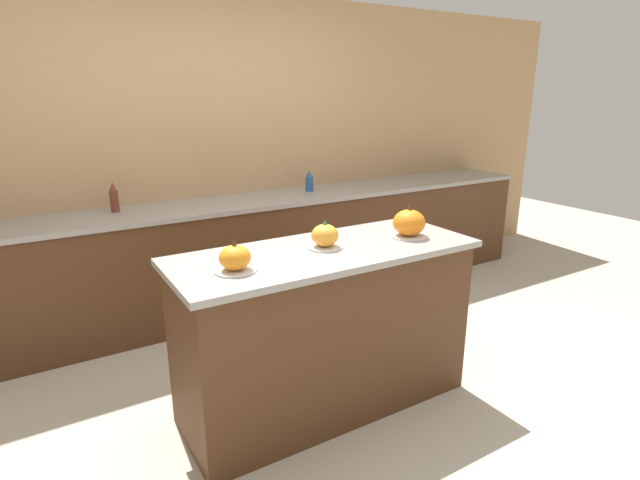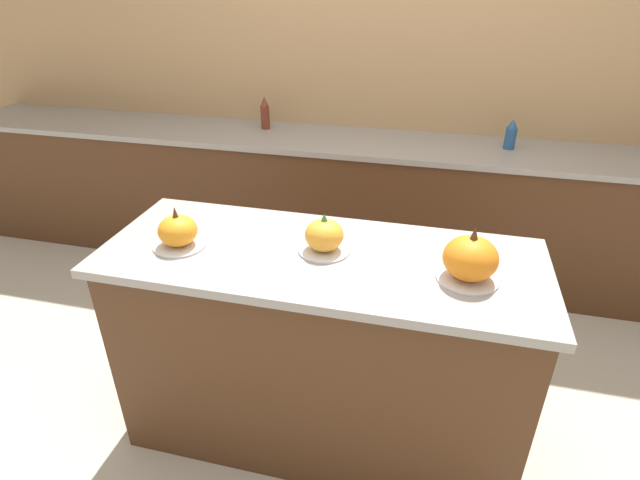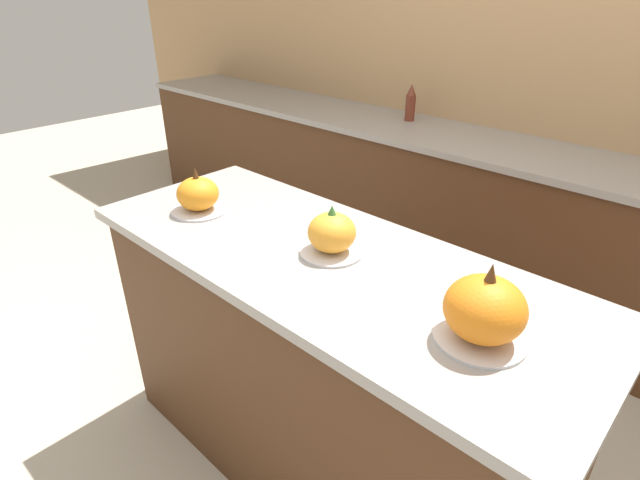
{
  "view_description": "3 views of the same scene",
  "coord_description": "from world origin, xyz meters",
  "px_view_note": "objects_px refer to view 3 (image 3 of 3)",
  "views": [
    {
      "loc": [
        -1.33,
        -2.14,
        1.74
      ],
      "look_at": [
        -0.05,
        -0.01,
        1.0
      ],
      "focal_mm": 28.0,
      "sensor_mm": 36.0,
      "label": 1
    },
    {
      "loc": [
        0.39,
        -1.56,
        1.88
      ],
      "look_at": [
        -0.01,
        0.03,
        0.98
      ],
      "focal_mm": 28.0,
      "sensor_mm": 36.0,
      "label": 2
    },
    {
      "loc": [
        0.89,
        -0.96,
        1.68
      ],
      "look_at": [
        -0.03,
        0.01,
        0.97
      ],
      "focal_mm": 28.0,
      "sensor_mm": 36.0,
      "label": 3
    }
  ],
  "objects_px": {
    "pumpkin_cake_center": "(332,234)",
    "bottle_tall": "(411,103)",
    "pumpkin_cake_right": "(484,311)",
    "pumpkin_cake_left": "(198,195)"
  },
  "relations": [
    {
      "from": "pumpkin_cake_center",
      "to": "bottle_tall",
      "type": "height_order",
      "value": "bottle_tall"
    },
    {
      "from": "pumpkin_cake_center",
      "to": "bottle_tall",
      "type": "xyz_separation_m",
      "value": [
        -0.79,
        1.59,
        0.01
      ]
    },
    {
      "from": "pumpkin_cake_center",
      "to": "pumpkin_cake_right",
      "type": "bearing_deg",
      "value": -7.64
    },
    {
      "from": "bottle_tall",
      "to": "pumpkin_cake_right",
      "type": "bearing_deg",
      "value": -51.6
    },
    {
      "from": "pumpkin_cake_right",
      "to": "bottle_tall",
      "type": "bearing_deg",
      "value": 128.4
    },
    {
      "from": "pumpkin_cake_right",
      "to": "pumpkin_cake_left",
      "type": "bearing_deg",
      "value": -178.63
    },
    {
      "from": "pumpkin_cake_left",
      "to": "pumpkin_cake_right",
      "type": "relative_size",
      "value": 0.93
    },
    {
      "from": "pumpkin_cake_left",
      "to": "bottle_tall",
      "type": "xyz_separation_m",
      "value": [
        -0.24,
        1.68,
        0.01
      ]
    },
    {
      "from": "pumpkin_cake_left",
      "to": "pumpkin_cake_center",
      "type": "height_order",
      "value": "pumpkin_cake_left"
    },
    {
      "from": "pumpkin_cake_center",
      "to": "pumpkin_cake_left",
      "type": "bearing_deg",
      "value": -170.09
    }
  ]
}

